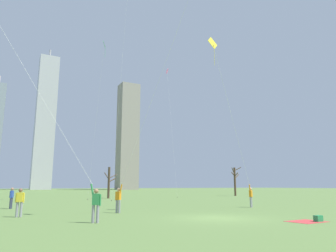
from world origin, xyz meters
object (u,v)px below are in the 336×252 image
Objects in this scene: bystander_watching_nearby at (20,201)px; bystander_far_off_by_trees at (12,197)px; kite_flyer_foreground_left_teal at (132,159)px; distant_kite_low_near_trees_pink at (168,78)px; distant_kite_drifting_right_blue at (126,19)px; picnic_spot at (313,220)px; kite_flyer_midfield_left_white at (75,166)px; distant_kite_high_overhead_green at (102,63)px; kite_flyer_foreground_right_yellow at (246,177)px; bare_tree_center at (109,182)px; bare_tree_rightmost at (235,180)px.

bystander_far_off_by_trees is at bearing 91.50° from bystander_watching_nearby.
distant_kite_low_near_trees_pink reaches higher than kite_flyer_foreground_left_teal.
bystander_watching_nearby is 0.06× the size of distant_kite_drifting_right_blue.
kite_flyer_foreground_left_teal reaches higher than picnic_spot.
distant_kite_drifting_right_blue reaches higher than bystander_watching_nearby.
distant_kite_high_overhead_green reaches higher than kite_flyer_midfield_left_white.
bystander_far_off_by_trees reaches higher than picnic_spot.
distant_kite_drifting_right_blue reaches higher than distant_kite_high_overhead_green.
distant_kite_low_near_trees_pink reaches higher than kite_flyer_foreground_right_yellow.
bystander_watching_nearby is 7.61m from bystander_far_off_by_trees.
distant_kite_high_overhead_green is at bearing -138.24° from distant_kite_low_near_trees_pink.
kite_flyer_foreground_right_yellow is at bearing -80.37° from bare_tree_center.
bare_tree_center is (10.54, 28.07, -0.43)m from kite_flyer_midfield_left_white.
kite_flyer_foreground_right_yellow reaches higher than bystander_far_off_by_trees.
distant_kite_high_overhead_green is (8.62, 6.80, 15.15)m from bystander_far_off_by_trees.
distant_kite_drifting_right_blue is (11.15, 14.31, 21.57)m from bystander_watching_nearby.
kite_flyer_foreground_right_yellow is at bearing -68.97° from distant_kite_drifting_right_blue.
bare_tree_center is (-0.26, 33.14, 2.22)m from picnic_spot.
bystander_watching_nearby is 0.09× the size of distant_kite_high_overhead_green.
bare_tree_center is (12.88, 16.16, 1.41)m from bystander_far_off_by_trees.
kite_flyer_foreground_right_yellow is 10.12m from picnic_spot.
bystander_far_off_by_trees is 39.67m from bare_tree_rightmost.
distant_kite_high_overhead_green is at bearing 59.69° from bystander_watching_nearby.
distant_kite_high_overhead_green is 31.96m from bare_tree_rightmost.
kite_flyer_midfield_left_white is 3.47× the size of bare_tree_center.
distant_kite_drifting_right_blue is 20.39m from distant_kite_low_near_trees_pink.
distant_kite_high_overhead_green is 0.78× the size of distant_kite_low_near_trees_pink.
picnic_spot is at bearing -85.66° from distant_kite_drifting_right_blue.
kite_flyer_foreground_right_yellow is 2.52× the size of bare_tree_rightmost.
kite_flyer_foreground_left_teal reaches higher than distant_kite_high_overhead_green.
bystander_watching_nearby reaches higher than picnic_spot.
bare_tree_center is (6.20, 24.76, -1.16)m from kite_flyer_foreground_left_teal.
distant_kite_high_overhead_green is (-8.35, 14.72, 13.60)m from kite_flyer_foreground_right_yellow.
distant_kite_drifting_right_blue is at bearing 111.03° from kite_flyer_foreground_right_yellow.
distant_kite_high_overhead_green is 3.66× the size of bare_tree_rightmost.
distant_kite_drifting_right_blue is at bearing -2.11° from distant_kite_high_overhead_green.
distant_kite_low_near_trees_pink is at bearing 49.43° from bystander_watching_nearby.
bystander_far_off_by_trees is 18.71m from distant_kite_high_overhead_green.
bystander_far_off_by_trees is 0.37× the size of bare_tree_center.
kite_flyer_midfield_left_white is (-14.62, -3.99, 0.29)m from kite_flyer_foreground_right_yellow.
kite_flyer_foreground_right_yellow is 0.58× the size of kite_flyer_foreground_left_teal.
distant_kite_drifting_right_blue is at bearing 30.56° from bystander_far_off_by_trees.
bare_tree_rightmost is at bearing -25.48° from distant_kite_low_near_trees_pink.
kite_flyer_midfield_left_white is 44.05m from bare_tree_rightmost.
kite_flyer_foreground_left_teal is 4.38× the size of bare_tree_rightmost.
distant_kite_low_near_trees_pink is at bearing 55.70° from kite_flyer_midfield_left_white.
bare_tree_rightmost is at bearing 0.74° from bare_tree_center.
bystander_watching_nearby is 22.54m from distant_kite_high_overhead_green.
picnic_spot is at bearing -124.41° from bare_tree_rightmost.
bare_tree_rightmost is (22.90, 33.44, 2.70)m from picnic_spot.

